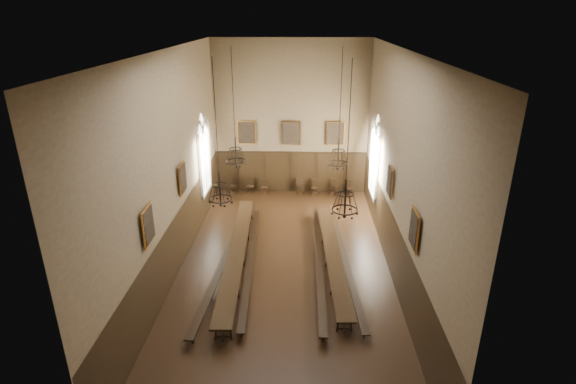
# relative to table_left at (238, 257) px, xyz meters

# --- Properties ---
(floor) EXTENTS (9.00, 18.00, 0.02)m
(floor) POSITION_rel_table_left_xyz_m (2.05, -0.15, -0.42)
(floor) COLOR black
(floor) RESTS_ON ground
(ceiling) EXTENTS (9.00, 18.00, 0.02)m
(ceiling) POSITION_rel_table_left_xyz_m (2.05, -0.15, 8.60)
(ceiling) COLOR black
(ceiling) RESTS_ON ground
(wall_back) EXTENTS (9.00, 0.02, 9.00)m
(wall_back) POSITION_rel_table_left_xyz_m (2.05, 8.86, 4.09)
(wall_back) COLOR #766649
(wall_back) RESTS_ON ground
(wall_front) EXTENTS (9.00, 0.02, 9.00)m
(wall_front) POSITION_rel_table_left_xyz_m (2.05, -9.16, 4.09)
(wall_front) COLOR #766649
(wall_front) RESTS_ON ground
(wall_left) EXTENTS (0.02, 18.00, 9.00)m
(wall_left) POSITION_rel_table_left_xyz_m (-2.46, -0.15, 4.09)
(wall_left) COLOR #766649
(wall_left) RESTS_ON ground
(wall_right) EXTENTS (0.02, 18.00, 9.00)m
(wall_right) POSITION_rel_table_left_xyz_m (6.56, -0.15, 4.09)
(wall_right) COLOR #766649
(wall_right) RESTS_ON ground
(wainscot_panelling) EXTENTS (9.00, 18.00, 2.50)m
(wainscot_panelling) POSITION_rel_table_left_xyz_m (2.05, -0.15, 0.84)
(wainscot_panelling) COLOR black
(wainscot_panelling) RESTS_ON floor
(table_left) EXTENTS (1.13, 10.57, 0.82)m
(table_left) POSITION_rel_table_left_xyz_m (0.00, 0.00, 0.00)
(table_left) COLOR black
(table_left) RESTS_ON floor
(table_right) EXTENTS (1.07, 9.59, 0.75)m
(table_right) POSITION_rel_table_left_xyz_m (4.09, 0.12, -0.04)
(table_right) COLOR black
(table_right) RESTS_ON floor
(bench_left_outer) EXTENTS (1.00, 10.63, 0.48)m
(bench_left_outer) POSITION_rel_table_left_xyz_m (-0.50, -0.09, -0.11)
(bench_left_outer) COLOR black
(bench_left_outer) RESTS_ON floor
(bench_left_inner) EXTENTS (0.74, 9.83, 0.44)m
(bench_left_inner) POSITION_rel_table_left_xyz_m (0.57, -0.06, -0.13)
(bench_left_inner) COLOR black
(bench_left_inner) RESTS_ON floor
(bench_right_inner) EXTENTS (0.32, 10.35, 0.47)m
(bench_right_inner) POSITION_rel_table_left_xyz_m (3.52, 0.08, -0.11)
(bench_right_inner) COLOR black
(bench_right_inner) RESTS_ON floor
(bench_right_outer) EXTENTS (0.88, 9.55, 0.43)m
(bench_right_outer) POSITION_rel_table_left_xyz_m (4.64, -0.11, -0.14)
(bench_right_outer) COLOR black
(bench_right_outer) RESTS_ON floor
(chair_0) EXTENTS (0.56, 0.56, 0.99)m
(chair_0) POSITION_rel_table_left_xyz_m (-1.40, 8.40, -0.11)
(chair_0) COLOR black
(chair_0) RESTS_ON floor
(chair_1) EXTENTS (0.51, 0.51, 0.98)m
(chair_1) POSITION_rel_table_left_xyz_m (-0.42, 8.43, -0.12)
(chair_1) COLOR black
(chair_1) RESTS_ON floor
(chair_2) EXTENTS (0.39, 0.39, 0.87)m
(chair_2) POSITION_rel_table_left_xyz_m (0.47, 8.40, -0.15)
(chair_2) COLOR black
(chair_2) RESTS_ON floor
(chair_4) EXTENTS (0.53, 0.53, 0.98)m
(chair_4) POSITION_rel_table_left_xyz_m (2.63, 8.40, -0.11)
(chair_4) COLOR black
(chair_4) RESTS_ON floor
(chair_5) EXTENTS (0.45, 0.45, 0.94)m
(chair_5) POSITION_rel_table_left_xyz_m (3.53, 8.37, -0.13)
(chair_5) COLOR black
(chair_5) RESTS_ON floor
(chair_6) EXTENTS (0.52, 0.52, 0.95)m
(chair_6) POSITION_rel_table_left_xyz_m (4.59, 8.41, -0.13)
(chair_6) COLOR black
(chair_6) RESTS_ON floor
(chair_7) EXTENTS (0.51, 0.51, 0.91)m
(chair_7) POSITION_rel_table_left_xyz_m (5.60, 8.39, -0.14)
(chair_7) COLOR black
(chair_7) RESTS_ON floor
(chandelier_back_left) EXTENTS (0.90, 0.90, 5.12)m
(chandelier_back_left) POSITION_rel_table_left_xyz_m (-0.23, 2.26, 3.95)
(chandelier_back_left) COLOR black
(chandelier_back_left) RESTS_ON ceiling
(chandelier_back_right) EXTENTS (0.90, 0.90, 5.12)m
(chandelier_back_right) POSITION_rel_table_left_xyz_m (4.33, 2.11, 3.95)
(chandelier_back_right) COLOR black
(chandelier_back_right) RESTS_ON ceiling
(chandelier_front_left) EXTENTS (0.83, 0.83, 4.93)m
(chandelier_front_left) POSITION_rel_table_left_xyz_m (-0.08, -2.53, 4.14)
(chandelier_front_left) COLOR black
(chandelier_front_left) RESTS_ON ceiling
(chandelier_front_right) EXTENTS (0.91, 0.91, 5.15)m
(chandelier_front_right) POSITION_rel_table_left_xyz_m (4.22, -2.84, 3.92)
(chandelier_front_right) COLOR black
(chandelier_front_right) RESTS_ON ceiling
(portrait_back_0) EXTENTS (1.10, 0.12, 1.40)m
(portrait_back_0) POSITION_rel_table_left_xyz_m (-0.55, 8.73, 3.29)
(portrait_back_0) COLOR #B0732A
(portrait_back_0) RESTS_ON wall_back
(portrait_back_1) EXTENTS (1.10, 0.12, 1.40)m
(portrait_back_1) POSITION_rel_table_left_xyz_m (2.05, 8.73, 3.29)
(portrait_back_1) COLOR #B0732A
(portrait_back_1) RESTS_ON wall_back
(portrait_back_2) EXTENTS (1.10, 0.12, 1.40)m
(portrait_back_2) POSITION_rel_table_left_xyz_m (4.65, 8.73, 3.29)
(portrait_back_2) COLOR #B0732A
(portrait_back_2) RESTS_ON wall_back
(portrait_left_0) EXTENTS (0.12, 1.00, 1.30)m
(portrait_left_0) POSITION_rel_table_left_xyz_m (-2.33, 0.85, 3.29)
(portrait_left_0) COLOR #B0732A
(portrait_left_0) RESTS_ON wall_left
(portrait_left_1) EXTENTS (0.12, 1.00, 1.30)m
(portrait_left_1) POSITION_rel_table_left_xyz_m (-2.33, -3.65, 3.29)
(portrait_left_1) COLOR #B0732A
(portrait_left_1) RESTS_ON wall_left
(portrait_right_0) EXTENTS (0.12, 1.00, 1.30)m
(portrait_right_0) POSITION_rel_table_left_xyz_m (6.43, 0.85, 3.29)
(portrait_right_0) COLOR #B0732A
(portrait_right_0) RESTS_ON wall_right
(portrait_right_1) EXTENTS (0.12, 1.00, 1.30)m
(portrait_right_1) POSITION_rel_table_left_xyz_m (6.43, -3.65, 3.29)
(portrait_right_1) COLOR #B0732A
(portrait_right_1) RESTS_ON wall_right
(window_right) EXTENTS (0.20, 2.20, 4.60)m
(window_right) POSITION_rel_table_left_xyz_m (6.48, 5.35, 2.99)
(window_right) COLOR white
(window_right) RESTS_ON wall_right
(window_left) EXTENTS (0.20, 2.20, 4.60)m
(window_left) POSITION_rel_table_left_xyz_m (-2.38, 5.35, 2.99)
(window_left) COLOR white
(window_left) RESTS_ON wall_left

